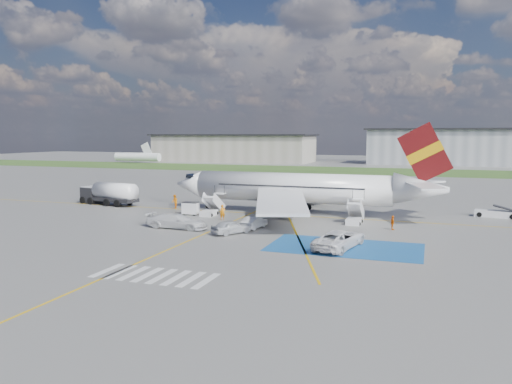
{
  "coord_description": "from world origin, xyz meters",
  "views": [
    {
      "loc": [
        17.25,
        -49.49,
        10.43
      ],
      "look_at": [
        -2.58,
        6.88,
        3.5
      ],
      "focal_mm": 35.0,
      "sensor_mm": 36.0,
      "label": 1
    }
  ],
  "objects_px": {
    "car_silver_a": "(231,227)",
    "van_white_a": "(340,236)",
    "van_white_b": "(177,219)",
    "gpu_cart": "(191,209)",
    "fuel_tanker": "(109,195)",
    "belt_loader": "(496,214)",
    "airliner": "(303,188)",
    "car_silver_b": "(254,222)"
  },
  "relations": [
    {
      "from": "fuel_tanker",
      "to": "belt_loader",
      "type": "bearing_deg",
      "value": 19.03
    },
    {
      "from": "airliner",
      "to": "gpu_cart",
      "type": "relative_size",
      "value": 17.62
    },
    {
      "from": "airliner",
      "to": "fuel_tanker",
      "type": "bearing_deg",
      "value": -177.03
    },
    {
      "from": "fuel_tanker",
      "to": "car_silver_b",
      "type": "distance_m",
      "value": 28.49
    },
    {
      "from": "belt_loader",
      "to": "car_silver_b",
      "type": "xyz_separation_m",
      "value": [
        -26.39,
        -17.2,
        0.28
      ]
    },
    {
      "from": "airliner",
      "to": "van_white_b",
      "type": "distance_m",
      "value": 18.42
    },
    {
      "from": "fuel_tanker",
      "to": "van_white_b",
      "type": "height_order",
      "value": "fuel_tanker"
    },
    {
      "from": "car_silver_b",
      "to": "van_white_a",
      "type": "relative_size",
      "value": 0.7
    },
    {
      "from": "airliner",
      "to": "gpu_cart",
      "type": "distance_m",
      "value": 14.99
    },
    {
      "from": "van_white_b",
      "to": "belt_loader",
      "type": "bearing_deg",
      "value": -56.92
    },
    {
      "from": "belt_loader",
      "to": "car_silver_a",
      "type": "xyz_separation_m",
      "value": [
        -27.64,
        -20.92,
        0.34
      ]
    },
    {
      "from": "belt_loader",
      "to": "car_silver_b",
      "type": "relative_size",
      "value": 1.33
    },
    {
      "from": "van_white_a",
      "to": "belt_loader",
      "type": "bearing_deg",
      "value": -112.2
    },
    {
      "from": "airliner",
      "to": "van_white_b",
      "type": "xyz_separation_m",
      "value": [
        -10.8,
        -14.74,
        -2.32
      ]
    },
    {
      "from": "airliner",
      "to": "fuel_tanker",
      "type": "height_order",
      "value": "airliner"
    },
    {
      "from": "gpu_cart",
      "to": "car_silver_b",
      "type": "distance_m",
      "value": 12.5
    },
    {
      "from": "airliner",
      "to": "car_silver_b",
      "type": "xyz_separation_m",
      "value": [
        -2.62,
        -11.91,
        -2.71
      ]
    },
    {
      "from": "belt_loader",
      "to": "van_white_a",
      "type": "bearing_deg",
      "value": -115.04
    },
    {
      "from": "airliner",
      "to": "belt_loader",
      "type": "bearing_deg",
      "value": 12.54
    },
    {
      "from": "van_white_b",
      "to": "van_white_a",
      "type": "bearing_deg",
      "value": -97.9
    },
    {
      "from": "fuel_tanker",
      "to": "belt_loader",
      "type": "height_order",
      "value": "fuel_tanker"
    },
    {
      "from": "car_silver_a",
      "to": "gpu_cart",
      "type": "bearing_deg",
      "value": -11.66
    },
    {
      "from": "car_silver_a",
      "to": "van_white_a",
      "type": "bearing_deg",
      "value": -159.19
    },
    {
      "from": "fuel_tanker",
      "to": "van_white_a",
      "type": "relative_size",
      "value": 1.71
    },
    {
      "from": "gpu_cart",
      "to": "airliner",
      "type": "bearing_deg",
      "value": 21.12
    },
    {
      "from": "car_silver_a",
      "to": "car_silver_b",
      "type": "distance_m",
      "value": 3.93
    },
    {
      "from": "airliner",
      "to": "car_silver_a",
      "type": "xyz_separation_m",
      "value": [
        -3.88,
        -15.64,
        -2.65
      ]
    },
    {
      "from": "car_silver_b",
      "to": "van_white_b",
      "type": "distance_m",
      "value": 8.66
    },
    {
      "from": "car_silver_b",
      "to": "van_white_b",
      "type": "relative_size",
      "value": 0.76
    },
    {
      "from": "gpu_cart",
      "to": "car_silver_a",
      "type": "xyz_separation_m",
      "value": [
        9.67,
        -9.79,
        -0.02
      ]
    },
    {
      "from": "airliner",
      "to": "fuel_tanker",
      "type": "xyz_separation_m",
      "value": [
        -29.13,
        -1.51,
        -1.98
      ]
    },
    {
      "from": "belt_loader",
      "to": "van_white_b",
      "type": "distance_m",
      "value": 39.95
    },
    {
      "from": "car_silver_b",
      "to": "van_white_a",
      "type": "xyz_separation_m",
      "value": [
        10.67,
        -6.45,
        0.43
      ]
    },
    {
      "from": "airliner",
      "to": "car_silver_a",
      "type": "height_order",
      "value": "airliner"
    },
    {
      "from": "van_white_a",
      "to": "gpu_cart",
      "type": "bearing_deg",
      "value": -18.7
    },
    {
      "from": "airliner",
      "to": "van_white_a",
      "type": "relative_size",
      "value": 6.19
    },
    {
      "from": "airliner",
      "to": "fuel_tanker",
      "type": "distance_m",
      "value": 29.24
    },
    {
      "from": "airliner",
      "to": "belt_loader",
      "type": "height_order",
      "value": "airliner"
    },
    {
      "from": "gpu_cart",
      "to": "car_silver_a",
      "type": "height_order",
      "value": "gpu_cart"
    },
    {
      "from": "gpu_cart",
      "to": "belt_loader",
      "type": "bearing_deg",
      "value": 14.39
    },
    {
      "from": "car_silver_b",
      "to": "van_white_a",
      "type": "height_order",
      "value": "van_white_a"
    },
    {
      "from": "belt_loader",
      "to": "van_white_b",
      "type": "height_order",
      "value": "van_white_b"
    }
  ]
}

